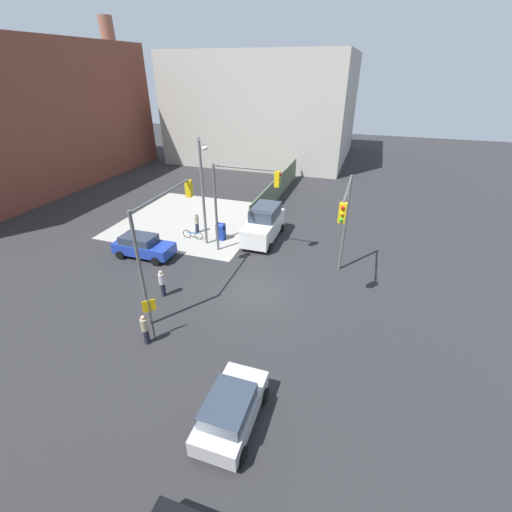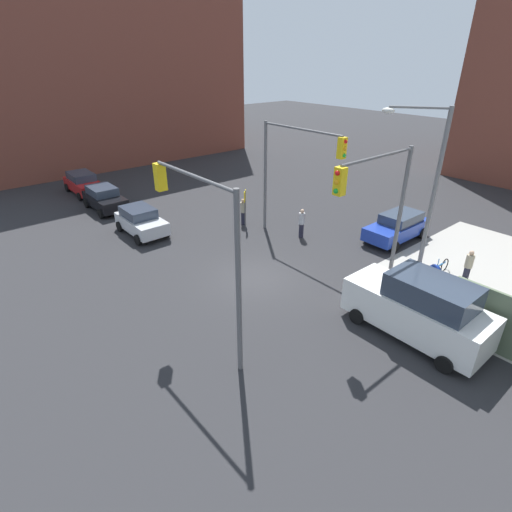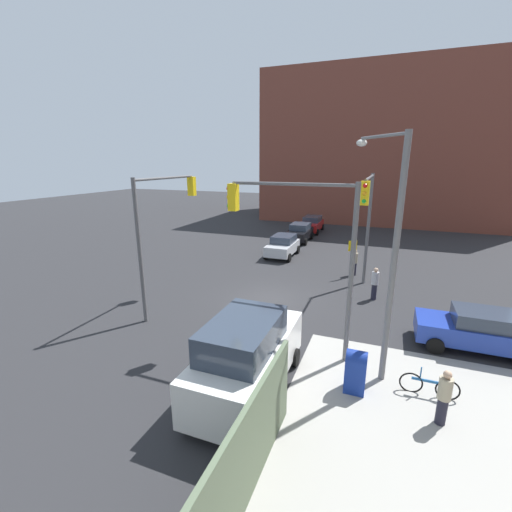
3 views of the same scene
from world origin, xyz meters
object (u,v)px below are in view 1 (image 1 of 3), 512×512
Objects in this scene: smokestack at (118,92)px; street_lamp_corner at (203,186)px; pedestrian_crossing at (197,223)px; traffic_signal_se_corner at (345,216)px; traffic_signal_nw_corner at (162,229)px; pedestrian_walking_north at (162,283)px; hatchback_blue at (143,246)px; sedan_silver at (231,409)px; bicycle_leaning_on_fence at (193,235)px; pedestrian_waiting at (145,329)px; van_white_delivery at (264,224)px; traffic_signal_ne_corner at (239,194)px; mailbox_blue at (221,231)px.

smokestack is 2.24× the size of street_lamp_corner.
pedestrian_crossing is (-21.54, -22.60, -8.10)m from smokestack.
pedestrian_crossing is (4.15, 11.90, -3.72)m from traffic_signal_se_corner.
pedestrian_walking_north is at bearing 69.75° from traffic_signal_nw_corner.
traffic_signal_se_corner reaches higher than hatchback_blue.
pedestrian_walking_north is at bearing 46.89° from sedan_silver.
pedestrian_walking_north is 7.88m from bicycle_leaning_on_fence.
smokestack is 34.63m from hatchback_blue.
smokestack is 43.79m from pedestrian_waiting.
pedestrian_crossing is (-0.62, 5.60, -0.40)m from van_white_delivery.
sedan_silver is (-13.51, -7.44, -3.86)m from street_lamp_corner.
street_lamp_corner is 15.90m from sedan_silver.
van_white_delivery is (5.55, -7.42, 0.44)m from hatchback_blue.
smokestack reaches higher than pedestrian_waiting.
van_white_delivery reaches higher than bicycle_leaning_on_fence.
traffic_signal_se_corner reaches higher than pedestrian_waiting.
traffic_signal_se_corner is at bearing -61.40° from traffic_signal_nw_corner.
traffic_signal_ne_corner reaches higher than pedestrian_walking_north.
pedestrian_walking_north is at bearing -140.92° from pedestrian_waiting.
van_white_delivery is 3.20× the size of pedestrian_crossing.
mailbox_blue is at bearing 3.38° from traffic_signal_nw_corner.
hatchback_blue is 2.56× the size of pedestrian_crossing.
van_white_delivery is (16.03, 3.66, 0.44)m from sedan_silver.
traffic_signal_nw_corner is 3.71× the size of bicycle_leaning_on_fence.
hatchback_blue is at bearing -141.87° from smokestack.
street_lamp_corner is 4.70m from bicycle_leaning_on_fence.
street_lamp_corner is 5.69m from van_white_delivery.
smokestack is at bearing 40.77° from sedan_silver.
pedestrian_crossing is (0.60, 2.40, 0.11)m from mailbox_blue.
bicycle_leaning_on_fence is (7.60, 2.00, -0.58)m from pedestrian_walking_north.
smokestack is at bearing 38.13° from hatchback_blue.
traffic_signal_ne_corner is 1.70× the size of sedan_silver.
street_lamp_corner is at bearing 28.86° from sedan_silver.
hatchback_blue is 2.51× the size of pedestrian_waiting.
sedan_silver is at bearing -139.23° from smokestack.
traffic_signal_nw_corner is at bearing 45.05° from sedan_silver.
street_lamp_corner is 4.65× the size of pedestrian_waiting.
smokestack is 34.39m from mailbox_blue.
pedestrian_walking_north is at bearing -176.81° from street_lamp_corner.
sedan_silver is at bearing -133.41° from hatchback_blue.
mailbox_blue is at bearing -155.43° from pedestrian_waiting.
smokestack is at bearing 30.21° from pedestrian_walking_north.
street_lamp_corner is 1.85× the size of hatchback_blue.
traffic_signal_se_corner is 1.70× the size of sedan_silver.
pedestrian_waiting is at bearing -165.44° from pedestrian_crossing.
traffic_signal_ne_corner reaches higher than van_white_delivery.
hatchback_blue is at bearing 129.85° from street_lamp_corner.
traffic_signal_nw_corner is 0.81× the size of street_lamp_corner.
traffic_signal_nw_corner is 9.32m from mailbox_blue.
smokestack is at bearing 39.81° from traffic_signal_nw_corner.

